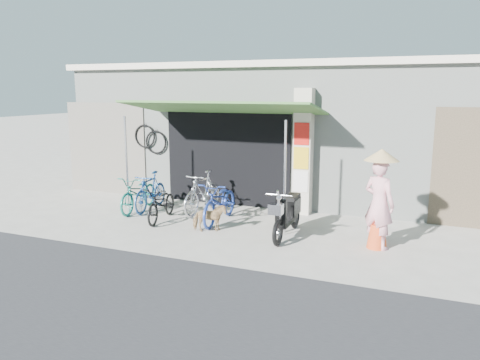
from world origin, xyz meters
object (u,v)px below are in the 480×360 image
at_px(bike_silver, 203,192).
at_px(street_dog, 209,218).
at_px(bike_teal, 139,193).
at_px(bike_black, 162,203).
at_px(nun, 379,200).
at_px(bike_navy, 220,202).
at_px(moped, 288,214).
at_px(bike_blue, 150,192).

relative_size(bike_silver, street_dog, 2.45).
distance_m(bike_teal, bike_black, 1.12).
relative_size(bike_black, street_dog, 2.19).
bearing_deg(nun, bike_navy, 20.76).
bearing_deg(bike_black, bike_teal, 141.37).
relative_size(moped, nun, 0.95).
relative_size(bike_black, bike_navy, 0.84).
bearing_deg(bike_navy, bike_blue, 168.03).
height_order(bike_blue, moped, moped).
xyz_separation_m(bike_blue, moped, (3.75, -0.73, -0.01)).
distance_m(bike_silver, nun, 4.36).
bearing_deg(bike_silver, nun, -10.42).
height_order(bike_navy, moped, moped).
xyz_separation_m(bike_black, bike_silver, (0.58, 0.95, 0.11)).
bearing_deg(street_dog, nun, -114.76).
bearing_deg(bike_teal, bike_navy, -9.96).
distance_m(bike_teal, bike_navy, 2.29).
relative_size(bike_teal, moped, 0.95).
xyz_separation_m(bike_blue, bike_black, (0.75, -0.70, -0.07)).
bearing_deg(bike_teal, bike_blue, 28.58).
height_order(bike_silver, bike_navy, bike_silver).
height_order(street_dog, moped, moped).
bearing_deg(bike_blue, bike_silver, 5.69).
xyz_separation_m(bike_teal, bike_silver, (1.56, 0.41, 0.06)).
relative_size(street_dog, moped, 0.39).
bearing_deg(bike_black, bike_blue, 127.36).
height_order(bike_black, moped, moped).
relative_size(bike_teal, nun, 0.90).
bearing_deg(moped, bike_navy, 166.38).
distance_m(street_dog, moped, 1.66).
bearing_deg(bike_blue, moped, -16.11).
bearing_deg(bike_teal, bike_silver, 9.11).
bearing_deg(street_dog, bike_navy, -22.48).
bearing_deg(street_dog, moped, -107.29).
xyz_separation_m(bike_navy, moped, (1.70, -0.40, -0.01)).
xyz_separation_m(bike_teal, street_dog, (2.37, -0.91, -0.15)).
distance_m(bike_navy, street_dog, 0.76).
xyz_separation_m(bike_blue, bike_navy, (2.05, -0.33, 0.00)).
relative_size(bike_silver, moped, 0.95).
height_order(bike_black, bike_navy, bike_navy).
bearing_deg(bike_blue, bike_teal, -150.90).
relative_size(bike_black, moped, 0.85).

